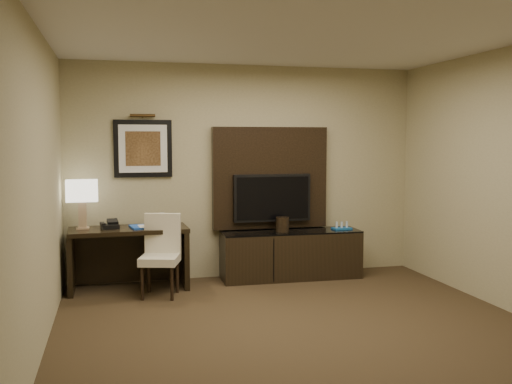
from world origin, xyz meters
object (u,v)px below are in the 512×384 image
object	(u,v)px
credenza	(291,254)
ice_bucket	(282,224)
tv	(272,198)
desk_chair	(160,259)
desk_phone	(110,224)
water_bottle	(162,219)
minibar_tray	(342,226)
desk	(129,258)
table_lamp	(82,205)

from	to	relation	value
credenza	ice_bucket	size ratio (longest dim) A/B	9.54
tv	desk_chair	size ratio (longest dim) A/B	1.17
credenza	tv	distance (m)	0.76
desk_phone	water_bottle	distance (m)	0.61
tv	minibar_tray	bearing A→B (deg)	-10.56
tv	water_bottle	world-z (taller)	tv
desk	desk_phone	xyz separation A→B (m)	(-0.21, -0.00, 0.41)
tv	water_bottle	bearing A→B (deg)	-174.01
tv	desk_chair	bearing A→B (deg)	-157.70
desk	tv	world-z (taller)	tv
water_bottle	ice_bucket	bearing A→B (deg)	-1.19
desk	desk_phone	world-z (taller)	desk_phone
tv	table_lamp	world-z (taller)	tv
minibar_tray	credenza	bearing A→B (deg)	177.83
table_lamp	desk_phone	size ratio (longest dim) A/B	2.92
ice_bucket	minibar_tray	xyz separation A→B (m)	(0.80, 0.01, -0.05)
desk_chair	ice_bucket	xyz separation A→B (m)	(1.56, 0.43, 0.27)
tv	ice_bucket	distance (m)	0.38
tv	desk_chair	world-z (taller)	tv
desk_phone	minibar_tray	size ratio (longest dim) A/B	0.80
tv	table_lamp	distance (m)	2.32
tv	ice_bucket	world-z (taller)	tv
desk_phone	ice_bucket	world-z (taller)	desk_phone
water_bottle	minibar_tray	world-z (taller)	water_bottle
desk_chair	ice_bucket	size ratio (longest dim) A/B	4.63
table_lamp	desk_phone	world-z (taller)	table_lamp
desk	desk_chair	bearing A→B (deg)	-53.90
desk	water_bottle	distance (m)	0.60
table_lamp	minibar_tray	size ratio (longest dim) A/B	2.32
desk	credenza	distance (m)	2.01
tv	table_lamp	bearing A→B (deg)	-176.39
credenza	desk_phone	world-z (taller)	desk_phone
desk_chair	minibar_tray	world-z (taller)	desk_chair
desk_phone	ice_bucket	bearing A→B (deg)	-9.64
table_lamp	tv	bearing A→B (deg)	3.61
desk_phone	water_bottle	xyz separation A→B (m)	(0.60, 0.05, 0.03)
desk	desk_chair	xyz separation A→B (m)	(0.33, -0.41, 0.06)
desk	water_bottle	bearing A→B (deg)	4.08
table_lamp	ice_bucket	world-z (taller)	table_lamp
desk	ice_bucket	bearing A→B (deg)	-1.71
desk_chair	water_bottle	distance (m)	0.60
desk	minibar_tray	xyz separation A→B (m)	(2.69, 0.02, 0.29)
desk_chair	desk	bearing A→B (deg)	144.68
tv	desk_chair	distance (m)	1.70
credenza	desk_phone	xyz separation A→B (m)	(-2.22, -0.05, 0.47)
desk	credenza	bearing A→B (deg)	-0.64
desk	water_bottle	world-z (taller)	water_bottle
desk_chair	desk_phone	bearing A→B (deg)	159.03
water_bottle	ice_bucket	size ratio (longest dim) A/B	0.88
water_bottle	table_lamp	bearing A→B (deg)	179.89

